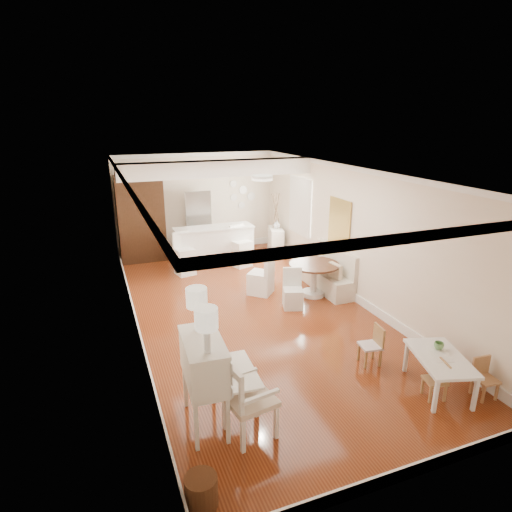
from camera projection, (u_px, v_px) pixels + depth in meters
room at (248, 212)px, 8.27m from camera, size 9.00×9.04×2.82m
secretary_bureau at (204, 383)px, 5.29m from camera, size 1.00×1.01×1.20m
gustavian_armchair at (250, 398)px, 5.15m from camera, size 0.69×0.69×1.03m
wicker_basket at (201, 491)px, 4.28m from camera, size 0.34×0.34×0.34m
kids_table at (438, 373)px, 6.08m from camera, size 0.94×1.22×0.54m
kids_chair_a at (435, 380)px, 5.90m from camera, size 0.33×0.33×0.56m
kids_chair_b at (370, 345)px, 6.72m from camera, size 0.36×0.36×0.65m
kids_chair_c at (486, 379)px, 5.91m from camera, size 0.31×0.31×0.59m
banquette at (328, 269)px, 9.55m from camera, size 0.52×1.60×0.98m
dining_table at (314, 280)px, 9.29m from camera, size 1.34×1.34×0.74m
slip_chair_near at (293, 289)px, 8.69m from camera, size 0.49×0.50×0.81m
slip_chair_far at (261, 272)px, 9.37m from camera, size 0.67×0.67×0.98m
breakfast_counter at (214, 246)px, 11.21m from camera, size 2.05×0.65×1.03m
bar_stool_left at (184, 254)px, 10.51m from camera, size 0.50×0.50×1.05m
bar_stool_right at (241, 246)px, 11.10m from camera, size 0.55×0.55×1.09m
pantry_cabinet at (141, 219)px, 11.39m from camera, size 1.20×0.60×2.30m
fridge at (211, 222)px, 12.09m from camera, size 0.75×0.65×1.80m
sideboard at (276, 241)px, 12.18m from camera, size 0.53×0.84×0.75m
pencil_cup at (439, 346)px, 6.17m from camera, size 0.15×0.15×0.11m
branch_vase at (277, 224)px, 12.05m from camera, size 0.27×0.27×0.22m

